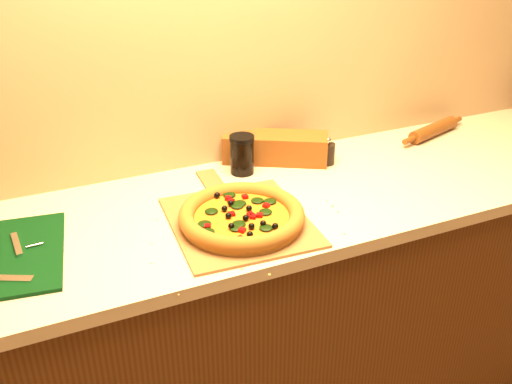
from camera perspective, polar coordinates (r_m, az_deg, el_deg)
name	(u,v)px	position (r m, az deg, el deg)	size (l,w,h in m)	color
cabinet	(249,320)	(2.04, -0.67, -12.71)	(2.80, 0.65, 0.86)	#4D2510
countertop	(249,208)	(1.78, -0.75, -1.62)	(2.84, 0.68, 0.04)	beige
pizza_peel	(237,219)	(1.68, -1.88, -2.69)	(0.41, 0.59, 0.01)	brown
pizza	(242,216)	(1.63, -1.43, -2.45)	(0.36, 0.36, 0.05)	#A66E29
cutting_board	(8,256)	(1.64, -23.54, -5.91)	(0.32, 0.42, 0.03)	black
pepper_grinder	(327,153)	(2.03, 7.15, 3.91)	(0.05, 0.05, 0.10)	black
rolling_pin	(433,130)	(2.36, 17.31, 5.95)	(0.37, 0.13, 0.05)	#5C340F
bread_bag	(275,148)	(2.03, 1.94, 4.47)	(0.37, 0.12, 0.10)	brown
dark_jar	(242,154)	(1.93, -1.41, 3.78)	(0.08, 0.08, 0.14)	black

